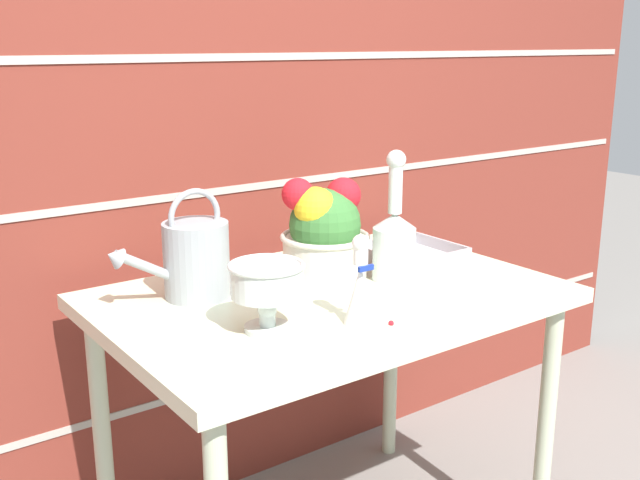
{
  "coord_description": "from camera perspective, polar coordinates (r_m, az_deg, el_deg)",
  "views": [
    {
      "loc": [
        -1.02,
        -1.36,
        1.32
      ],
      "look_at": [
        0.0,
        0.04,
        0.86
      ],
      "focal_mm": 42.0,
      "sensor_mm": 36.0,
      "label": 1
    }
  ],
  "objects": [
    {
      "name": "crystal_pedestal_bowl",
      "position": [
        1.53,
        -4.08,
        -3.35
      ],
      "size": [
        0.16,
        0.16,
        0.15
      ],
      "color": "silver",
      "rests_on": "patio_table"
    },
    {
      "name": "patio_table",
      "position": [
        1.83,
        0.67,
        -6.26
      ],
      "size": [
        1.07,
        0.72,
        0.74
      ],
      "color": "beige",
      "rests_on": "ground_plane"
    },
    {
      "name": "watering_can",
      "position": [
        1.76,
        -9.54,
        -1.34
      ],
      "size": [
        0.3,
        0.15,
        0.26
      ],
      "color": "#93999E",
      "rests_on": "patio_table"
    },
    {
      "name": "figurine_vase",
      "position": [
        1.57,
        3.09,
        -3.7
      ],
      "size": [
        0.07,
        0.07,
        0.2
      ],
      "color": "white",
      "rests_on": "patio_table"
    },
    {
      "name": "fallen_petal",
      "position": [
        1.6,
        5.44,
        -6.33
      ],
      "size": [
        0.01,
        0.01,
        0.01
      ],
      "color": "red",
      "rests_on": "patio_table"
    },
    {
      "name": "flower_planter",
      "position": [
        1.88,
        0.32,
        0.61
      ],
      "size": [
        0.23,
        0.23,
        0.26
      ],
      "color": "beige",
      "rests_on": "patio_table"
    },
    {
      "name": "glass_decanter",
      "position": [
        1.87,
        5.67,
        0.1
      ],
      "size": [
        0.11,
        0.11,
        0.33
      ],
      "color": "silver",
      "rests_on": "patio_table"
    },
    {
      "name": "brick_wall",
      "position": [
        2.12,
        -7.24,
        8.81
      ],
      "size": [
        3.6,
        0.08,
        2.2
      ],
      "color": "maroon",
      "rests_on": "ground_plane"
    },
    {
      "name": "wire_tray",
      "position": [
        2.07,
        6.99,
        -1.21
      ],
      "size": [
        0.24,
        0.23,
        0.04
      ],
      "color": "#B7B7BC",
      "rests_on": "patio_table"
    }
  ]
}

